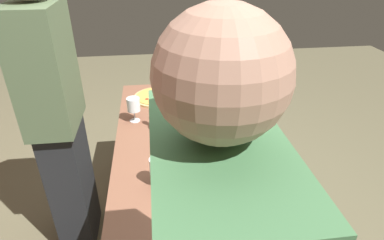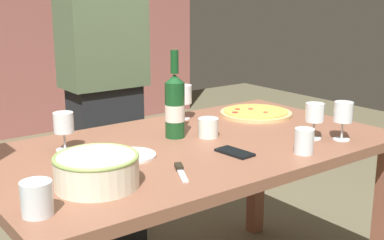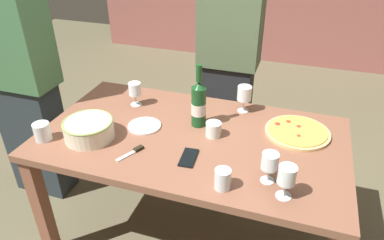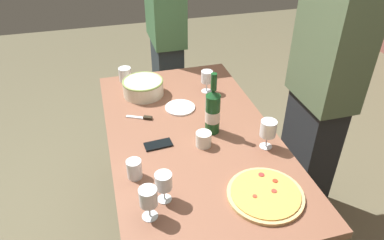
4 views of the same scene
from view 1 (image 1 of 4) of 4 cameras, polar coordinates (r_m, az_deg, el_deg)
ground_plane at (r=2.41m, az=-0.00°, el=-17.86°), size 8.00×8.00×0.00m
dining_table at (r=1.98m, az=-0.00°, el=-4.76°), size 1.60×0.90×0.75m
pizza at (r=2.38m, az=-6.24°, el=4.09°), size 0.34×0.34×0.03m
serving_bowl at (r=1.53m, az=9.53°, el=-10.00°), size 0.26×0.26×0.10m
wine_bottle at (r=1.85m, az=-3.52°, el=0.78°), size 0.08×0.08×0.36m
wine_glass_near_pizza at (r=2.30m, az=4.64°, el=5.71°), size 0.07×0.07×0.15m
wine_glass_by_bottle at (r=1.50m, az=-6.15°, el=-8.35°), size 0.07×0.07×0.15m
wine_glass_far_left at (r=2.38m, az=6.13°, el=6.64°), size 0.08×0.08×0.16m
wine_glass_far_right at (r=2.05m, az=-10.33°, el=2.52°), size 0.08×0.08×0.16m
cup_amber at (r=2.18m, az=8.20°, el=2.65°), size 0.07×0.07×0.09m
cup_ceramic at (r=1.41m, az=15.66°, el=-15.32°), size 0.09×0.09×0.09m
cup_spare at (r=2.00m, az=-1.34°, el=0.05°), size 0.08×0.08×0.08m
side_plate at (r=1.70m, az=1.35°, el=-7.14°), size 0.18×0.18×0.01m
cell_phone at (r=2.00m, az=5.44°, el=-1.24°), size 0.08×0.15×0.01m
pizza_knife at (r=1.78m, az=8.53°, el=-5.53°), size 0.09×0.15×0.02m
person_host at (r=1.93m, az=-22.82°, el=0.27°), size 0.40×0.24×1.75m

